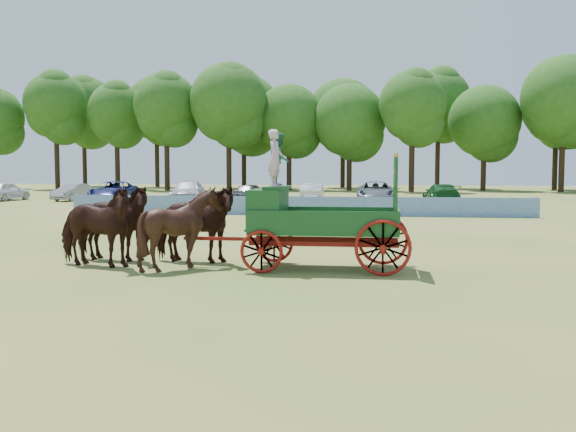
% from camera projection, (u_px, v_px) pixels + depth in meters
% --- Properties ---
extents(ground, '(160.00, 160.00, 0.00)m').
position_uv_depth(ground, '(242.00, 264.00, 17.61)').
color(ground, '#9F8348').
rests_on(ground, ground).
extents(horse_lead_left, '(2.73, 1.69, 2.14)m').
position_uv_depth(horse_lead_left, '(94.00, 227.00, 17.01)').
color(horse_lead_left, '#33150E').
rests_on(horse_lead_left, ground).
extents(horse_lead_right, '(2.65, 1.44, 2.14)m').
position_uv_depth(horse_lead_right, '(111.00, 223.00, 18.09)').
color(horse_lead_right, '#33150E').
rests_on(horse_lead_right, ground).
extents(horse_wheel_left, '(2.08, 1.88, 2.15)m').
position_uv_depth(horse_wheel_left, '(181.00, 228.00, 16.66)').
color(horse_wheel_left, '#33150E').
rests_on(horse_wheel_left, ground).
extents(horse_wheel_right, '(2.63, 1.37, 2.14)m').
position_uv_depth(horse_wheel_right, '(193.00, 224.00, 17.75)').
color(horse_wheel_right, '#33150E').
rests_on(horse_wheel_right, ground).
extents(farm_dray, '(5.99, 2.00, 3.61)m').
position_uv_depth(farm_dray, '(298.00, 209.00, 16.75)').
color(farm_dray, maroon).
rests_on(farm_dray, ground).
extents(sponsor_banner, '(26.00, 0.08, 1.05)m').
position_uv_depth(sponsor_banner, '(294.00, 206.00, 35.47)').
color(sponsor_banner, '#1C459B').
rests_on(sponsor_banner, ground).
extents(parked_cars, '(36.37, 7.36, 1.64)m').
position_uv_depth(parked_cars, '(227.00, 192.00, 48.03)').
color(parked_cars, silver).
rests_on(parked_cars, ground).
extents(treeline, '(88.88, 23.85, 15.55)m').
position_uv_depth(treeline, '(320.00, 109.00, 76.70)').
color(treeline, '#382314').
rests_on(treeline, ground).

